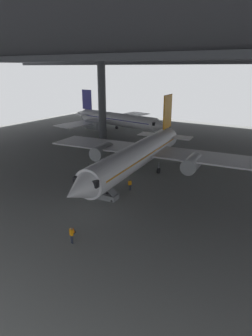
# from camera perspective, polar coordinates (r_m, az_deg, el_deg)

# --- Properties ---
(ground_plane) EXTENTS (110.00, 110.00, 0.00)m
(ground_plane) POSITION_cam_1_polar(r_m,az_deg,el_deg) (46.05, 0.71, -2.02)
(ground_plane) COLOR slate
(hangar_structure) EXTENTS (121.00, 99.00, 18.67)m
(hangar_structure) POSITION_cam_1_polar(r_m,az_deg,el_deg) (55.39, 8.69, 20.26)
(hangar_structure) COLOR #4C4F54
(hangar_structure) RESTS_ON ground_plane
(airplane_main) EXTENTS (35.35, 36.45, 11.41)m
(airplane_main) POSITION_cam_1_polar(r_m,az_deg,el_deg) (46.60, 2.57, 2.67)
(airplane_main) COLOR white
(airplane_main) RESTS_ON ground_plane
(boarding_stairs) EXTENTS (4.31, 1.88, 4.65)m
(boarding_stairs) POSITION_cam_1_polar(r_m,az_deg,el_deg) (39.27, -4.30, -4.64)
(boarding_stairs) COLOR slate
(boarding_stairs) RESTS_ON ground_plane
(crew_worker_near_nose) EXTENTS (0.54, 0.29, 1.74)m
(crew_worker_near_nose) POSITION_cam_1_polar(r_m,az_deg,el_deg) (29.92, -10.27, -12.20)
(crew_worker_near_nose) COLOR #232838
(crew_worker_near_nose) RESTS_ON ground_plane
(crew_worker_by_stairs) EXTENTS (0.39, 0.46, 1.58)m
(crew_worker_by_stairs) POSITION_cam_1_polar(r_m,az_deg,el_deg) (41.41, 0.73, -3.09)
(crew_worker_by_stairs) COLOR #232838
(crew_worker_by_stairs) RESTS_ON ground_plane
(airplane_distant) EXTENTS (32.02, 31.20, 10.23)m
(airplane_distant) POSITION_cam_1_polar(r_m,az_deg,el_deg) (80.17, -1.93, 9.20)
(airplane_distant) COLOR white
(airplane_distant) RESTS_ON ground_plane
(traffic_cone_orange) EXTENTS (0.36, 0.36, 0.60)m
(traffic_cone_orange) POSITION_cam_1_polar(r_m,az_deg,el_deg) (32.01, -9.92, -11.46)
(traffic_cone_orange) COLOR black
(traffic_cone_orange) RESTS_ON ground_plane
(baggage_tug) EXTENTS (1.45, 2.29, 0.90)m
(baggage_tug) POSITION_cam_1_polar(r_m,az_deg,el_deg) (56.42, 2.05, 2.42)
(baggage_tug) COLOR yellow
(baggage_tug) RESTS_ON ground_plane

